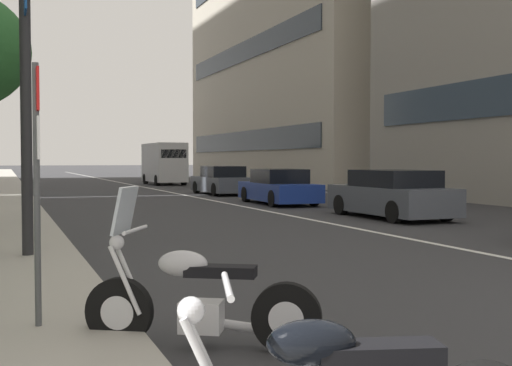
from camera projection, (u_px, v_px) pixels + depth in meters
lane_centre_stripe at (148, 188)px, 38.11m from camera, size 110.00×0.16×0.01m
motorcycle_by_sign_pole at (197, 301)px, 5.69m from camera, size 1.21×1.94×1.47m
car_far_down_avenue at (391, 195)px, 18.54m from camera, size 4.44×1.93×1.42m
car_lead_in_lane at (279, 188)px, 24.40m from camera, size 4.70×1.97×1.36m
car_following_behind at (222, 181)px, 31.08m from camera, size 4.36×1.98×1.40m
delivery_van_ahead at (164, 163)px, 43.46m from camera, size 5.09×2.15×2.85m
parking_sign_by_curb at (37, 162)px, 5.86m from camera, size 0.32×0.06×2.47m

